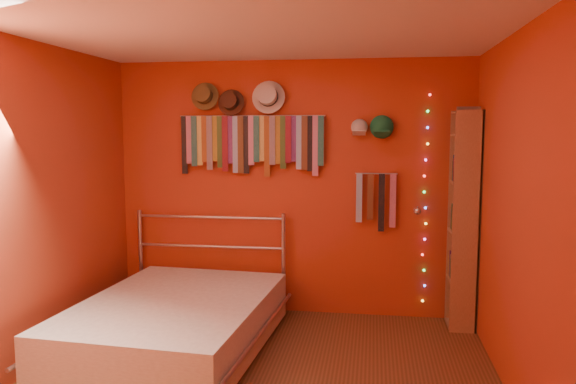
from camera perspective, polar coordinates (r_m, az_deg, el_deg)
The scene contains 15 objects.
back_wall at distance 5.55m, azimuth 0.37°, elevation 0.39°, with size 3.50×0.02×2.50m, color #A04119.
right_wall at distance 3.88m, azimuth 22.82°, elevation -2.76°, with size 0.02×3.50×2.50m, color #A04119.
left_wall at distance 4.54m, azimuth -25.57°, elevation -1.60°, with size 0.02×3.50×2.50m, color #A04119.
ceiling at distance 3.85m, azimuth -3.55°, elevation 16.36°, with size 3.50×3.50×0.02m, color white.
tie_rack at distance 5.53m, azimuth -3.75°, elevation 5.20°, with size 1.45×0.03×0.60m.
small_tie_rack at distance 5.44m, azimuth 8.98°, elevation -0.59°, with size 0.40×0.03×0.56m.
fedora_olive at distance 5.62m, azimuth -8.53°, elevation 9.70°, with size 0.28×0.15×0.27m.
fedora_brown at distance 5.55m, azimuth -5.88°, elevation 9.12°, with size 0.26×0.14×0.26m.
fedora_white at distance 5.46m, azimuth -2.07°, elevation 9.72°, with size 0.32×0.18×0.32m.
cap_white at distance 5.41m, azimuth 7.25°, elevation 6.52°, with size 0.17×0.21×0.17m.
cap_green at distance 5.41m, azimuth 9.50°, elevation 6.52°, with size 0.20×0.25×0.20m.
fairy_lights at distance 5.48m, azimuth 13.79°, elevation -0.79°, with size 0.05×0.02×2.00m.
reading_lamp at distance 5.31m, azimuth 12.99°, elevation -1.88°, with size 0.07×0.29×0.09m.
bookshelf at distance 5.37m, azimuth 17.80°, elevation -2.62°, with size 0.25×0.34×2.00m.
bed at distance 4.87m, azimuth -11.43°, elevation -12.90°, with size 1.66×2.14×1.01m.
Camera 1 is at (0.80, -3.71, 1.84)m, focal length 35.00 mm.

